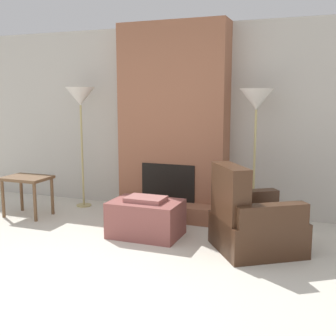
{
  "coord_description": "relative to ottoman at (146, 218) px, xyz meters",
  "views": [
    {
      "loc": [
        2.0,
        -2.69,
        1.61
      ],
      "look_at": [
        0.0,
        2.56,
        0.67
      ],
      "focal_mm": 45.0,
      "sensor_mm": 36.0,
      "label": 1
    }
  ],
  "objects": [
    {
      "name": "fireplace",
      "position": [
        -0.06,
        1.07,
        1.01
      ],
      "size": [
        1.5,
        0.72,
        2.6
      ],
      "color": "#935B42",
      "rests_on": "ground_plane"
    },
    {
      "name": "side_table",
      "position": [
        -1.86,
        0.21,
        0.24
      ],
      "size": [
        0.61,
        0.45,
        0.55
      ],
      "color": "brown",
      "rests_on": "ground_plane"
    },
    {
      "name": "floor_lamp_right",
      "position": [
        1.09,
        0.94,
        1.32
      ],
      "size": [
        0.42,
        0.42,
        1.72
      ],
      "color": "tan",
      "rests_on": "ground_plane"
    },
    {
      "name": "wall_back",
      "position": [
        -0.06,
        1.33,
        1.08
      ],
      "size": [
        8.0,
        0.06,
        2.6
      ],
      "primitive_type": "cube",
      "color": "#BCB7AD",
      "rests_on": "ground_plane"
    },
    {
      "name": "ground_plane",
      "position": [
        -0.06,
        -1.67,
        -0.22
      ],
      "size": [
        24.0,
        24.0,
        0.0
      ],
      "primitive_type": "plane",
      "color": "beige"
    },
    {
      "name": "floor_lamp_left",
      "position": [
        -1.44,
        0.94,
        1.36
      ],
      "size": [
        0.42,
        0.42,
        1.76
      ],
      "color": "tan",
      "rests_on": "ground_plane"
    },
    {
      "name": "ottoman",
      "position": [
        0.0,
        0.0,
        0.0
      ],
      "size": [
        0.81,
        0.56,
        0.47
      ],
      "color": "#8C4C47",
      "rests_on": "ground_plane"
    },
    {
      "name": "armchair",
      "position": [
        1.23,
        -0.05,
        0.06
      ],
      "size": [
        1.12,
        1.11,
        0.93
      ],
      "rotation": [
        0.0,
        0.0,
        2.17
      ],
      "color": "#422819",
      "rests_on": "ground_plane"
    }
  ]
}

